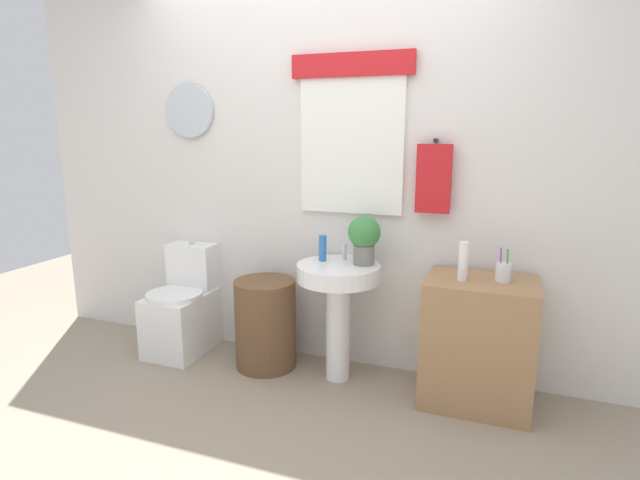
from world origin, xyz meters
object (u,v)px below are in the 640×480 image
toothbrush_cup (503,272)px  potted_plant (364,237)px  pedestal_sink (338,293)px  toilet (184,310)px  wooden_cabinet (478,342)px  laundry_hamper (265,324)px  soap_bottle (323,248)px  lotion_bottle (463,261)px

toothbrush_cup → potted_plant: bearing=177.1°
pedestal_sink → toilet: bearing=178.5°
wooden_cabinet → toothbrush_cup: size_ratio=3.95×
laundry_hamper → pedestal_sink: (0.50, 0.00, 0.26)m
wooden_cabinet → toothbrush_cup: toothbrush_cup is taller
soap_bottle → lotion_bottle: 0.85m
potted_plant → toilet: bearing=-178.7°
potted_plant → wooden_cabinet: bearing=-5.0°
potted_plant → toothbrush_cup: potted_plant is taller
laundry_hamper → lotion_bottle: size_ratio=2.71×
laundry_hamper → potted_plant: potted_plant is taller
toilet → wooden_cabinet: bearing=-0.9°
laundry_hamper → pedestal_sink: 0.57m
toilet → lotion_bottle: lotion_bottle is taller
pedestal_sink → soap_bottle: size_ratio=4.58×
soap_bottle → toilet: bearing=-179.0°
toothbrush_cup → soap_bottle: bearing=178.4°
toilet → pedestal_sink: toilet is taller
pedestal_sink → lotion_bottle: 0.78m
wooden_cabinet → potted_plant: (-0.69, 0.06, 0.54)m
wooden_cabinet → soap_bottle: bearing=177.0°
toilet → laundry_hamper: (0.66, -0.03, 0.00)m
pedestal_sink → wooden_cabinet: pedestal_sink is taller
laundry_hamper → soap_bottle: size_ratio=3.62×
wooden_cabinet → toothbrush_cup: (0.10, 0.02, 0.42)m
wooden_cabinet → lotion_bottle: (-0.10, -0.04, 0.47)m
wooden_cabinet → lotion_bottle: 0.49m
soap_bottle → toothbrush_cup: bearing=-1.6°
lotion_bottle → toothbrush_cup: size_ratio=1.17×
pedestal_sink → lotion_bottle: size_ratio=3.43×
laundry_hamper → toothbrush_cup: toothbrush_cup is taller
wooden_cabinet → lotion_bottle: lotion_bottle is taller
soap_bottle → toothbrush_cup: toothbrush_cup is taller
laundry_hamper → wooden_cabinet: bearing=0.0°
wooden_cabinet → soap_bottle: 1.05m
pedestal_sink → soap_bottle: soap_bottle is taller
wooden_cabinet → soap_bottle: (-0.95, 0.05, 0.46)m
toilet → laundry_hamper: size_ratio=1.30×
toothbrush_cup → pedestal_sink: bearing=-178.8°
lotion_bottle → toothbrush_cup: (0.21, 0.06, -0.06)m
toilet → potted_plant: (1.30, 0.03, 0.62)m
soap_bottle → toothbrush_cup: 1.05m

